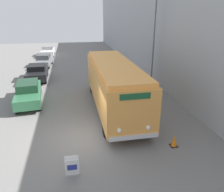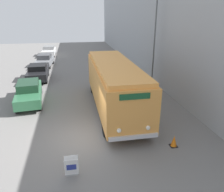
{
  "view_description": "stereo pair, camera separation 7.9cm",
  "coord_description": "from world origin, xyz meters",
  "px_view_note": "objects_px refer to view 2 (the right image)",
  "views": [
    {
      "loc": [
        -0.71,
        -10.11,
        6.3
      ],
      "look_at": [
        1.46,
        1.14,
        1.88
      ],
      "focal_mm": 35.0,
      "sensor_mm": 36.0,
      "label": 1
    },
    {
      "loc": [
        -0.63,
        -10.13,
        6.3
      ],
      "look_at": [
        1.46,
        1.14,
        1.88
      ],
      "focal_mm": 35.0,
      "sensor_mm": 36.0,
      "label": 2
    }
  ],
  "objects_px": {
    "sign_board": "(71,167)",
    "parked_car_near": "(29,92)",
    "vintage_bus": "(114,83)",
    "parked_car_distant": "(49,51)",
    "streetlamp": "(155,31)",
    "traffic_cone": "(174,141)",
    "parked_car_mid": "(38,72)",
    "parked_car_far": "(45,60)"
  },
  "relations": [
    {
      "from": "parked_car_far",
      "to": "traffic_cone",
      "type": "bearing_deg",
      "value": -62.84
    },
    {
      "from": "streetlamp",
      "to": "traffic_cone",
      "type": "distance_m",
      "value": 10.34
    },
    {
      "from": "parked_car_distant",
      "to": "parked_car_near",
      "type": "bearing_deg",
      "value": -89.69
    },
    {
      "from": "vintage_bus",
      "to": "traffic_cone",
      "type": "xyz_separation_m",
      "value": [
        2.05,
        -5.09,
        -1.55
      ]
    },
    {
      "from": "parked_car_near",
      "to": "parked_car_far",
      "type": "xyz_separation_m",
      "value": [
        -0.04,
        11.78,
        -0.05
      ]
    },
    {
      "from": "streetlamp",
      "to": "parked_car_near",
      "type": "distance_m",
      "value": 11.05
    },
    {
      "from": "parked_car_near",
      "to": "parked_car_distant",
      "type": "height_order",
      "value": "parked_car_near"
    },
    {
      "from": "vintage_bus",
      "to": "parked_car_near",
      "type": "bearing_deg",
      "value": 159.62
    },
    {
      "from": "streetlamp",
      "to": "traffic_cone",
      "type": "relative_size",
      "value": 13.03
    },
    {
      "from": "parked_car_near",
      "to": "traffic_cone",
      "type": "xyz_separation_m",
      "value": [
        8.0,
        -7.3,
        -0.51
      ]
    },
    {
      "from": "streetlamp",
      "to": "parked_car_distant",
      "type": "relative_size",
      "value": 1.7
    },
    {
      "from": "vintage_bus",
      "to": "parked_car_mid",
      "type": "bearing_deg",
      "value": 126.62
    },
    {
      "from": "streetlamp",
      "to": "parked_car_near",
      "type": "bearing_deg",
      "value": -170.29
    },
    {
      "from": "sign_board",
      "to": "parked_car_near",
      "type": "bearing_deg",
      "value": 109.29
    },
    {
      "from": "parked_car_near",
      "to": "parked_car_far",
      "type": "relative_size",
      "value": 1.16
    },
    {
      "from": "streetlamp",
      "to": "parked_car_mid",
      "type": "relative_size",
      "value": 1.81
    },
    {
      "from": "traffic_cone",
      "to": "sign_board",
      "type": "bearing_deg",
      "value": -167.13
    },
    {
      "from": "streetlamp",
      "to": "parked_car_far",
      "type": "height_order",
      "value": "streetlamp"
    },
    {
      "from": "vintage_bus",
      "to": "parked_car_far",
      "type": "distance_m",
      "value": 15.25
    },
    {
      "from": "parked_car_near",
      "to": "parked_car_distant",
      "type": "relative_size",
      "value": 1.07
    },
    {
      "from": "vintage_bus",
      "to": "parked_car_far",
      "type": "height_order",
      "value": "vintage_bus"
    },
    {
      "from": "vintage_bus",
      "to": "parked_car_near",
      "type": "distance_m",
      "value": 6.43
    },
    {
      "from": "sign_board",
      "to": "parked_car_mid",
      "type": "height_order",
      "value": "parked_car_mid"
    },
    {
      "from": "traffic_cone",
      "to": "parked_car_near",
      "type": "bearing_deg",
      "value": 137.62
    },
    {
      "from": "parked_car_mid",
      "to": "traffic_cone",
      "type": "height_order",
      "value": "parked_car_mid"
    },
    {
      "from": "parked_car_near",
      "to": "sign_board",
      "type": "bearing_deg",
      "value": -76.67
    },
    {
      "from": "vintage_bus",
      "to": "parked_car_near",
      "type": "height_order",
      "value": "vintage_bus"
    },
    {
      "from": "parked_car_mid",
      "to": "parked_car_far",
      "type": "height_order",
      "value": "parked_car_mid"
    },
    {
      "from": "streetlamp",
      "to": "parked_car_far",
      "type": "distance_m",
      "value": 14.87
    },
    {
      "from": "sign_board",
      "to": "streetlamp",
      "type": "bearing_deg",
      "value": 54.85
    },
    {
      "from": "streetlamp",
      "to": "parked_car_distant",
      "type": "xyz_separation_m",
      "value": [
        -10.22,
        17.26,
        -4.13
      ]
    },
    {
      "from": "parked_car_far",
      "to": "traffic_cone",
      "type": "distance_m",
      "value": 20.7
    },
    {
      "from": "sign_board",
      "to": "parked_car_mid",
      "type": "relative_size",
      "value": 0.2
    },
    {
      "from": "parked_car_far",
      "to": "vintage_bus",
      "type": "bearing_deg",
      "value": -62.51
    },
    {
      "from": "parked_car_near",
      "to": "parked_car_distant",
      "type": "bearing_deg",
      "value": 84.34
    },
    {
      "from": "sign_board",
      "to": "parked_car_mid",
      "type": "bearing_deg",
      "value": 101.98
    },
    {
      "from": "traffic_cone",
      "to": "parked_car_mid",
      "type": "bearing_deg",
      "value": 121.47
    },
    {
      "from": "parked_car_far",
      "to": "parked_car_distant",
      "type": "bearing_deg",
      "value": 94.82
    },
    {
      "from": "parked_car_mid",
      "to": "sign_board",
      "type": "bearing_deg",
      "value": -79.7
    },
    {
      "from": "vintage_bus",
      "to": "traffic_cone",
      "type": "distance_m",
      "value": 5.7
    },
    {
      "from": "parked_car_near",
      "to": "parked_car_far",
      "type": "height_order",
      "value": "parked_car_near"
    },
    {
      "from": "traffic_cone",
      "to": "parked_car_far",
      "type": "bearing_deg",
      "value": 112.84
    }
  ]
}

